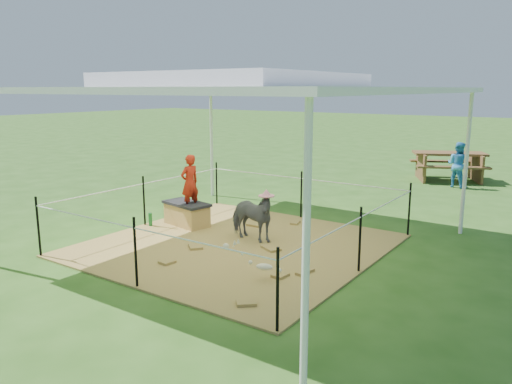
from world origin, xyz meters
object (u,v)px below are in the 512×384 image
Objects in this scene: woman at (190,178)px; green_bottle at (150,219)px; foal at (264,265)px; distant_person at (458,165)px; straw_bale at (187,215)px; picnic_table_near at (448,166)px; pony at (251,217)px.

green_bottle is (-0.65, -0.45, -0.83)m from woman.
foal is 0.61× the size of distant_person.
straw_bale is 8.66m from picnic_table_near.
woman is 3.23m from foal.
green_bottle is at bearing -138.31° from picnic_table_near.
woman reaches higher than picnic_table_near.
foal is (2.75, -1.53, -0.74)m from woman.
pony is 1.34× the size of foal.
straw_bale is 0.89× the size of pony.
woman is 1.61m from pony.
straw_bale is 0.83× the size of woman.
picnic_table_near is 1.60× the size of distant_person.
woman is 1.43× the size of foal.
straw_bale is 1.64m from pony.
distant_person is at bearing 62.64° from green_bottle.
woman is 0.88× the size of distant_person.
green_bottle is at bearing 143.01° from foal.
pony is at bearing 111.77° from foal.
picnic_table_near is (3.47, 8.60, 0.26)m from green_bottle.
pony reaches higher than picnic_table_near.
foal is at bearing -133.01° from pony.
picnic_table_near is at bearing 70.21° from foal.
green_bottle is 0.33× the size of foal.
green_bottle is 2.22m from pony.
picnic_table_near reaches higher than green_bottle.
distant_person is (0.55, 8.72, 0.38)m from foal.
foal is 8.74m from distant_person.
foal is (3.40, -1.08, 0.09)m from green_bottle.
distant_person is at bearing 166.19° from woman.
green_bottle is at bearing 104.34° from pony.
picnic_table_near reaches higher than straw_bale.
green_bottle is at bearing 78.85° from distant_person.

